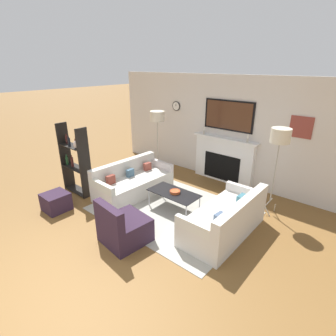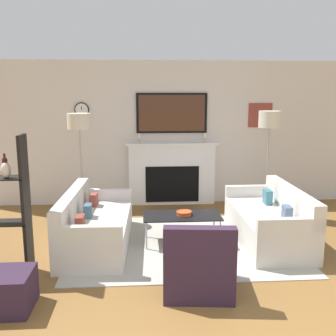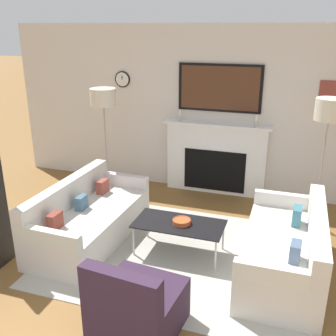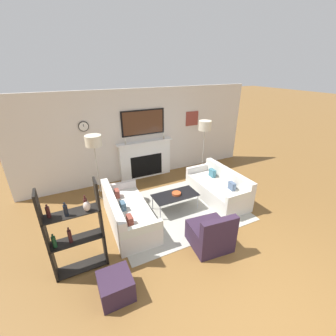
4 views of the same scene
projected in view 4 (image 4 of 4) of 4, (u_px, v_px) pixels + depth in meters
ground_plane at (271, 314)px, 3.24m from camera, size 60.00×60.00×0.00m
fireplace_wall at (144, 139)px, 6.84m from camera, size 7.32×0.28×2.70m
area_rug at (177, 209)px, 5.58m from camera, size 3.10×2.42×0.01m
couch_left at (127, 214)px, 4.96m from camera, size 0.91×1.91×0.77m
couch_right at (218, 189)px, 5.96m from camera, size 0.84×1.81×0.78m
armchair at (211, 235)px, 4.36m from camera, size 0.79×0.80×0.81m
coffee_table at (175, 196)px, 5.45m from camera, size 1.09×0.55×0.41m
decorative_bowl at (176, 193)px, 5.44m from camera, size 0.23×0.23×0.06m
floor_lamp_left at (93, 142)px, 5.29m from camera, size 0.39×0.39×1.79m
floor_lamp_right at (205, 127)px, 6.56m from camera, size 0.37×0.37×1.82m
shelf_unit at (75, 231)px, 3.64m from camera, size 0.87×0.28×1.65m
ottoman at (116, 286)px, 3.43m from camera, size 0.49×0.49×0.38m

